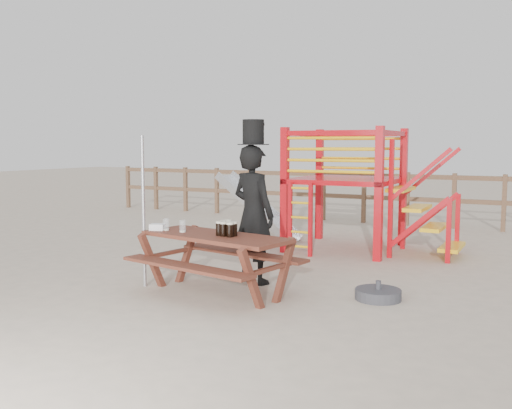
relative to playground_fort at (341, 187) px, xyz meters
name	(u,v)px	position (x,y,z in m)	size (l,w,h in m)	color
ground	(233,295)	(-0.12, -3.58, -1.07)	(60.00, 60.00, 0.00)	#C3AF97
back_fence	(385,192)	(-0.12, 3.42, -0.34)	(15.09, 0.09, 1.20)	brown
playground_fort	(341,187)	(0.00, 0.00, 0.00)	(4.71, 1.84, 2.10)	red
picnic_table	(216,257)	(-0.34, -3.62, -0.61)	(2.09, 1.62, 0.73)	brown
man_with_hat	(253,211)	(-0.20, -2.90, -0.12)	(0.76, 0.60, 2.13)	black
metal_pole	(143,212)	(-1.34, -3.73, -0.11)	(0.04, 0.04, 1.93)	#B2B2B7
parasol_base	(378,294)	(1.49, -2.97, -1.01)	(0.54, 0.54, 0.23)	#37373C
paper_bag	(157,227)	(-1.18, -3.65, -0.30)	(0.18, 0.14, 0.08)	white
stout_pints	(227,228)	(-0.18, -3.62, -0.26)	(0.26, 0.29, 0.17)	black
empty_glasses	(174,226)	(-0.94, -3.63, -0.27)	(0.36, 0.11, 0.15)	silver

